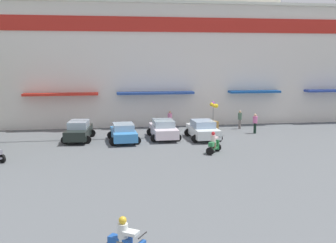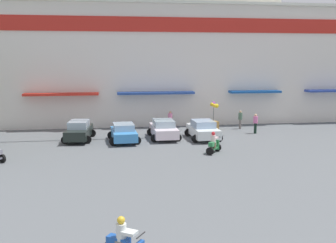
# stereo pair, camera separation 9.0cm
# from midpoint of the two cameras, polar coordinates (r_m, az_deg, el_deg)

# --- Properties ---
(ground_plane) EXTENTS (128.00, 128.00, 0.00)m
(ground_plane) POSITION_cam_midpoint_polar(r_m,az_deg,el_deg) (21.01, 4.64, -8.39)
(ground_plane) COLOR #5B5F62
(colonial_building) EXTENTS (43.47, 17.13, 22.41)m
(colonial_building) POSITION_cam_midpoint_polar(r_m,az_deg,el_deg) (43.09, -2.61, 13.05)
(colonial_building) COLOR silver
(colonial_building) RESTS_ON ground
(parked_car_0) EXTENTS (2.48, 4.35, 1.51)m
(parked_car_0) POSITION_cam_midpoint_polar(r_m,az_deg,el_deg) (31.69, -12.54, -1.26)
(parked_car_0) COLOR black
(parked_car_0) RESTS_ON ground
(parked_car_1) EXTENTS (2.44, 3.98, 1.39)m
(parked_car_1) POSITION_cam_midpoint_polar(r_m,az_deg,el_deg) (30.58, -6.38, -1.56)
(parked_car_1) COLOR #3A86CC
(parked_car_1) RESTS_ON ground
(parked_car_2) EXTENTS (2.38, 4.22, 1.47)m
(parked_car_2) POSITION_cam_midpoint_polar(r_m,az_deg,el_deg) (31.65, -0.73, -1.08)
(parked_car_2) COLOR silver
(parked_car_2) RESTS_ON ground
(parked_car_3) EXTENTS (2.44, 4.15, 1.47)m
(parked_car_3) POSITION_cam_midpoint_polar(r_m,az_deg,el_deg) (31.56, 4.84, -1.14)
(parked_car_3) COLOR silver
(parked_car_3) RESTS_ON ground
(scooter_rider_5) EXTENTS (1.28, 1.45, 1.47)m
(scooter_rider_5) POSITION_cam_midpoint_polar(r_m,az_deg,el_deg) (26.97, 6.35, -3.20)
(scooter_rider_5) COLOR black
(scooter_rider_5) RESTS_ON ground
(pedestrian_1) EXTENTS (0.52, 0.52, 1.66)m
(pedestrian_1) POSITION_cam_midpoint_polar(r_m,az_deg,el_deg) (34.49, 12.09, -0.11)
(pedestrian_1) COLOR black
(pedestrian_1) RESTS_ON ground
(pedestrian_2) EXTENTS (0.37, 0.37, 1.63)m
(pedestrian_2) POSITION_cam_midpoint_polar(r_m,az_deg,el_deg) (36.50, 10.01, 0.42)
(pedestrian_2) COLOR slate
(pedestrian_2) RESTS_ON ground
(pedestrian_3) EXTENTS (0.52, 0.52, 1.56)m
(pedestrian_3) POSITION_cam_midpoint_polar(r_m,az_deg,el_deg) (36.32, 0.19, 0.43)
(pedestrian_3) COLOR black
(pedestrian_3) RESTS_ON ground
(balloon_vendor_cart) EXTENTS (0.91, 1.05, 2.47)m
(balloon_vendor_cart) POSITION_cam_midpoint_polar(r_m,az_deg,el_deg) (35.85, 6.31, 0.27)
(balloon_vendor_cart) COLOR olive
(balloon_vendor_cart) RESTS_ON ground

